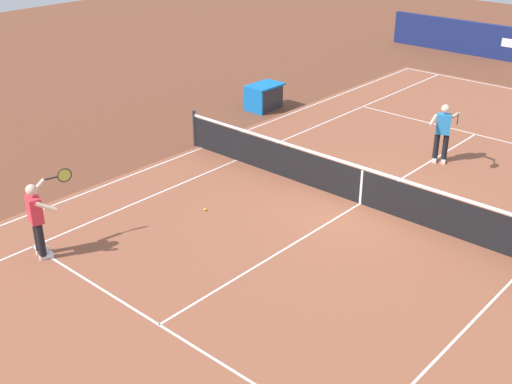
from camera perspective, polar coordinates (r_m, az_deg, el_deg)
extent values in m
plane|color=brown|center=(16.07, 9.07, -1.01)|extent=(60.00, 60.00, 0.00)
cube|color=#935138|center=(16.07, 9.07, -1.01)|extent=(24.20, 11.40, 0.00)
cube|color=white|center=(19.27, -4.71, 3.87)|extent=(23.80, 0.05, 0.01)
cube|color=white|center=(18.36, -1.68, 2.81)|extent=(23.80, 0.05, 0.01)
cube|color=white|center=(11.91, -8.45, -11.38)|extent=(0.05, 8.22, 0.01)
cube|color=white|center=(21.36, 18.58, 4.80)|extent=(0.05, 8.22, 0.01)
cube|color=white|center=(16.07, 9.08, -1.00)|extent=(12.80, 0.05, 0.01)
cylinder|color=#2D2D33|center=(19.28, -5.39, 5.56)|extent=(0.10, 0.10, 1.08)
cube|color=black|center=(15.88, 9.18, 0.41)|extent=(0.02, 11.60, 0.88)
cube|color=white|center=(15.67, 9.31, 2.09)|extent=(0.04, 11.60, 0.06)
cube|color=white|center=(15.88, 9.18, 0.41)|extent=(0.04, 0.06, 0.88)
cylinder|color=black|center=(14.11, -18.26, -3.99)|extent=(0.15, 0.15, 0.74)
cube|color=white|center=(14.32, -17.81, -5.34)|extent=(0.30, 0.18, 0.09)
cylinder|color=black|center=(14.32, -18.52, -3.58)|extent=(0.15, 0.15, 0.74)
cube|color=white|center=(14.53, -18.07, -4.92)|extent=(0.30, 0.18, 0.09)
cube|color=#E03342|center=(13.93, -18.76, -1.45)|extent=(0.34, 0.43, 0.56)
sphere|color=beige|center=(13.74, -19.01, 0.17)|extent=(0.23, 0.23, 0.23)
cylinder|color=beige|center=(13.66, -17.82, -1.24)|extent=(0.39, 0.31, 0.26)
cylinder|color=beige|center=(14.07, -18.56, 0.36)|extent=(0.42, 0.11, 0.30)
cylinder|color=#232326|center=(14.14, -17.47, 1.15)|extent=(0.28, 0.11, 0.04)
torus|color=#232326|center=(14.21, -16.36, 1.41)|extent=(0.31, 0.11, 0.31)
cylinder|color=#C6D84C|center=(14.21, -16.36, 1.41)|extent=(0.26, 0.08, 0.27)
cylinder|color=black|center=(18.82, 15.44, 3.92)|extent=(0.15, 0.15, 0.74)
cube|color=white|center=(18.91, 15.29, 2.72)|extent=(0.30, 0.22, 0.09)
cylinder|color=black|center=(18.82, 16.17, 3.82)|extent=(0.15, 0.15, 0.74)
cube|color=white|center=(18.91, 16.01, 2.62)|extent=(0.30, 0.22, 0.09)
cube|color=#2884D1|center=(18.60, 16.04, 5.73)|extent=(0.37, 0.45, 0.56)
sphere|color=beige|center=(18.46, 16.21, 7.00)|extent=(0.23, 0.23, 0.23)
cylinder|color=beige|center=(18.40, 15.19, 6.05)|extent=(0.42, 0.13, 0.26)
cylinder|color=beige|center=(18.33, 17.01, 6.41)|extent=(0.36, 0.35, 0.30)
cylinder|color=#232326|center=(18.00, 17.21, 6.40)|extent=(0.27, 0.15, 0.04)
torus|color=#232326|center=(17.72, 17.19, 6.11)|extent=(0.30, 0.15, 0.31)
cylinder|color=#C6D84C|center=(17.72, 17.19, 6.11)|extent=(0.25, 0.12, 0.27)
sphere|color=#CCE01E|center=(15.57, -4.47, -1.53)|extent=(0.07, 0.07, 0.07)
cube|color=#2D2D33|center=(22.51, 0.78, 8.26)|extent=(1.10, 0.70, 0.80)
cube|color=blue|center=(22.39, 0.78, 9.28)|extent=(1.24, 0.84, 0.06)
cube|color=blue|center=(22.07, -0.25, 7.96)|extent=(0.06, 0.84, 0.84)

